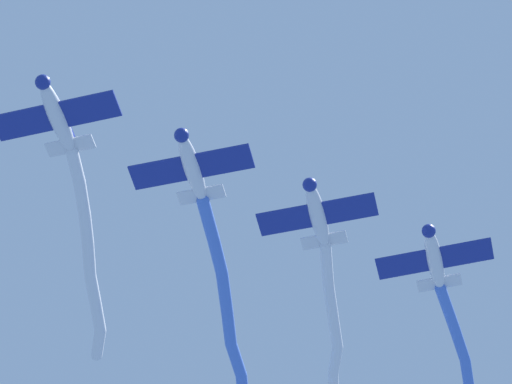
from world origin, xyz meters
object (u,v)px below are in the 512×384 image
object	(u,v)px
airplane_left_wing	(192,166)
airplane_right_wing	(317,214)
airplane_slot	(434,258)
airplane_lead	(57,115)

from	to	relation	value
airplane_left_wing	airplane_right_wing	size ratio (longest dim) A/B	1.00
airplane_left_wing	airplane_slot	world-z (taller)	airplane_slot
airplane_left_wing	airplane_slot	xyz separation A→B (m)	(14.37, 11.34, 0.50)
airplane_lead	airplane_slot	world-z (taller)	airplane_slot
airplane_left_wing	airplane_slot	bearing A→B (deg)	129.60
airplane_left_wing	airplane_right_wing	distance (m)	9.16
airplane_lead	airplane_slot	bearing A→B (deg)	130.55
airplane_lead	airplane_slot	xyz separation A→B (m)	(21.56, 17.00, 0.75)
airplane_right_wing	airplane_slot	bearing A→B (deg)	129.70
airplane_lead	airplane_right_wing	bearing A→B (deg)	130.54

